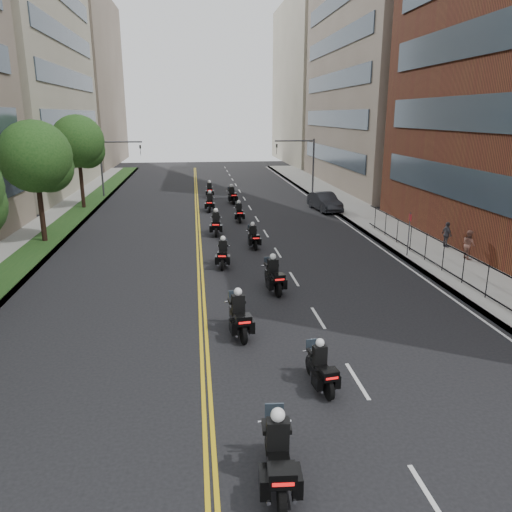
{
  "coord_description": "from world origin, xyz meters",
  "views": [
    {
      "loc": [
        -1.6,
        -8.3,
        7.95
      ],
      "look_at": [
        1.22,
        14.59,
        1.39
      ],
      "focal_mm": 35.0,
      "sensor_mm": 36.0,
      "label": 1
    }
  ],
  "objects": [
    {
      "name": "motorcycle_8",
      "position": [
        -0.35,
        33.85,
        0.7
      ],
      "size": [
        0.63,
        2.4,
        1.77
      ],
      "rotation": [
        0.0,
        0.0,
        -0.08
      ],
      "color": "black",
      "rests_on": "ground"
    },
    {
      "name": "motorcycle_2",
      "position": [
        -0.13,
        8.81,
        0.71
      ],
      "size": [
        0.71,
        2.44,
        1.8
      ],
      "rotation": [
        0.0,
        0.0,
        0.12
      ],
      "color": "black",
      "rests_on": "ground"
    },
    {
      "name": "traffic_signal_left",
      "position": [
        -9.54,
        42.0,
        3.7
      ],
      "size": [
        4.09,
        0.2,
        5.6
      ],
      "color": "#3F3F44",
      "rests_on": "ground"
    },
    {
      "name": "building_right_tan",
      "position": [
        21.48,
        48.0,
        15.0
      ],
      "size": [
        15.11,
        28.0,
        30.0
      ],
      "color": "#756555",
      "rests_on": "ground"
    },
    {
      "name": "building_right_far",
      "position": [
        21.5,
        78.0,
        13.0
      ],
      "size": [
        15.0,
        28.0,
        26.0
      ],
      "primitive_type": "cube",
      "color": "#9B967D",
      "rests_on": "ground"
    },
    {
      "name": "motorcycle_0",
      "position": [
        0.01,
        0.8,
        0.74
      ],
      "size": [
        0.65,
        2.54,
        1.87
      ],
      "rotation": [
        0.0,
        0.0,
        -0.07
      ],
      "color": "black",
      "rests_on": "ground"
    },
    {
      "name": "motorcycle_1",
      "position": [
        1.96,
        4.77,
        0.61
      ],
      "size": [
        0.63,
        2.1,
        1.55
      ],
      "rotation": [
        0.0,
        0.0,
        0.13
      ],
      "color": "black",
      "rests_on": "ground"
    },
    {
      "name": "parked_sedan",
      "position": [
        9.4,
        32.89,
        0.77
      ],
      "size": [
        2.17,
        4.82,
        1.54
      ],
      "primitive_type": "imported",
      "rotation": [
        0.0,
        0.0,
        0.12
      ],
      "color": "black",
      "rests_on": "ground"
    },
    {
      "name": "iron_fence",
      "position": [
        11.0,
        12.0,
        0.9
      ],
      "size": [
        0.05,
        28.0,
        1.5
      ],
      "color": "black",
      "rests_on": "sidewalk_right"
    },
    {
      "name": "motorcycle_4",
      "position": [
        -0.2,
        17.6,
        0.66
      ],
      "size": [
        0.65,
        2.27,
        1.68
      ],
      "rotation": [
        0.0,
        0.0,
        -0.11
      ],
      "color": "black",
      "rests_on": "ground"
    },
    {
      "name": "motorcycle_9",
      "position": [
        1.8,
        37.42,
        0.71
      ],
      "size": [
        0.7,
        2.42,
        1.79
      ],
      "rotation": [
        0.0,
        0.0,
        0.12
      ],
      "color": "black",
      "rests_on": "ground"
    },
    {
      "name": "street_trees",
      "position": [
        -11.05,
        18.61,
        5.13
      ],
      "size": [
        4.4,
        38.4,
        7.98
      ],
      "color": "black",
      "rests_on": "ground"
    },
    {
      "name": "motorcycle_5",
      "position": [
        1.89,
        21.38,
        0.63
      ],
      "size": [
        0.57,
        2.16,
        1.59
      ],
      "rotation": [
        0.0,
        0.0,
        0.08
      ],
      "color": "black",
      "rests_on": "ground"
    },
    {
      "name": "building_left_far",
      "position": [
        -22.0,
        78.0,
        13.0
      ],
      "size": [
        16.0,
        28.0,
        26.0
      ],
      "primitive_type": "cube",
      "color": "#756555",
      "rests_on": "ground"
    },
    {
      "name": "pedestrian_b",
      "position": [
        13.5,
        16.96,
        0.96
      ],
      "size": [
        0.64,
        0.81,
        1.62
      ],
      "primitive_type": "imported",
      "rotation": [
        0.0,
        0.0,
        1.6
      ],
      "color": "#925E4F",
      "rests_on": "sidewalk_right"
    },
    {
      "name": "sidewalk_left",
      "position": [
        -12.0,
        25.0,
        0.07
      ],
      "size": [
        4.0,
        90.0,
        0.15
      ],
      "primitive_type": "cube",
      "color": "gray",
      "rests_on": "ground"
    },
    {
      "name": "motorcycle_3",
      "position": [
        1.9,
        13.35,
        0.71
      ],
      "size": [
        0.71,
        2.42,
        1.79
      ],
      "rotation": [
        0.0,
        0.0,
        0.12
      ],
      "color": "black",
      "rests_on": "ground"
    },
    {
      "name": "grass_strip",
      "position": [
        -11.2,
        25.0,
        0.17
      ],
      "size": [
        2.0,
        90.0,
        0.04
      ],
      "primitive_type": "cube",
      "color": "#163D17",
      "rests_on": "sidewalk_left"
    },
    {
      "name": "motorcycle_6",
      "position": [
        -0.23,
        25.08,
        0.72
      ],
      "size": [
        0.62,
        2.47,
        1.82
      ],
      "rotation": [
        0.0,
        0.0,
        -0.06
      ],
      "color": "black",
      "rests_on": "ground"
    },
    {
      "name": "pedestrian_c",
      "position": [
        13.5,
        19.49,
        0.92
      ],
      "size": [
        0.47,
        0.94,
        1.55
      ],
      "primitive_type": "imported",
      "rotation": [
        0.0,
        0.0,
        1.67
      ],
      "color": "#424149",
      "rests_on": "sidewalk_right"
    },
    {
      "name": "traffic_signal_right",
      "position": [
        9.54,
        42.0,
        3.7
      ],
      "size": [
        4.09,
        0.2,
        5.6
      ],
      "color": "#3F3F44",
      "rests_on": "ground"
    },
    {
      "name": "motorcycle_7",
      "position": [
        1.73,
        29.3,
        0.64
      ],
      "size": [
        0.51,
        2.21,
        1.63
      ],
      "rotation": [
        0.0,
        0.0,
        -0.02
      ],
      "color": "black",
      "rests_on": "ground"
    },
    {
      "name": "motorcycle_10",
      "position": [
        -0.13,
        41.21,
        0.66
      ],
      "size": [
        0.52,
        2.26,
        1.67
      ],
      "rotation": [
        0.0,
        0.0,
        -0.01
      ],
      "color": "black",
      "rests_on": "ground"
    },
    {
      "name": "sidewalk_right",
      "position": [
        12.0,
        25.0,
        0.07
      ],
      "size": [
        4.0,
        90.0,
        0.15
      ],
      "primitive_type": "cube",
      "color": "gray",
      "rests_on": "ground"
    }
  ]
}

